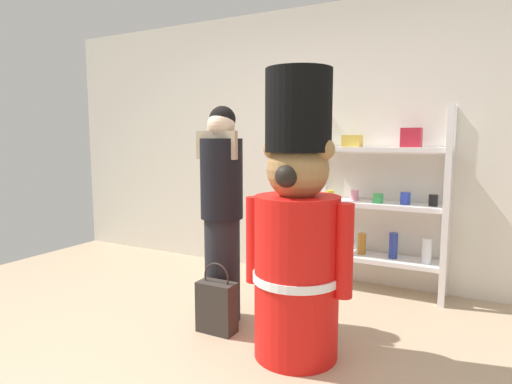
{
  "coord_description": "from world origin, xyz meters",
  "views": [
    {
      "loc": [
        1.34,
        -1.83,
        1.35
      ],
      "look_at": [
        0.01,
        0.68,
        1.0
      ],
      "focal_mm": 30.15,
      "sensor_mm": 36.0,
      "label": 1
    }
  ],
  "objects": [
    {
      "name": "merchandise_shelf",
      "position": [
        0.56,
        1.98,
        0.81
      ],
      "size": [
        1.16,
        0.35,
        1.62
      ],
      "color": "white",
      "rests_on": "ground_plane"
    },
    {
      "name": "back_wall",
      "position": [
        0.0,
        2.2,
        1.3
      ],
      "size": [
        6.4,
        0.12,
        2.6
      ],
      "primitive_type": "cube",
      "color": "silver",
      "rests_on": "ground_plane"
    },
    {
      "name": "shopping_bag",
      "position": [
        -0.25,
        0.6,
        0.19
      ],
      "size": [
        0.27,
        0.14,
        0.5
      ],
      "color": "#332D28",
      "rests_on": "ground_plane"
    },
    {
      "name": "teddy_bear_guard",
      "position": [
        0.36,
        0.56,
        0.78
      ],
      "size": [
        0.7,
        0.54,
        1.76
      ],
      "color": "red",
      "rests_on": "ground_plane"
    },
    {
      "name": "ground_plane",
      "position": [
        0.0,
        0.0,
        0.0
      ],
      "size": [
        6.4,
        6.4,
        0.0
      ],
      "primitive_type": "plane",
      "color": "tan"
    },
    {
      "name": "person_shopper",
      "position": [
        -0.33,
        0.8,
        0.83
      ],
      "size": [
        0.32,
        0.31,
        1.59
      ],
      "color": "black",
      "rests_on": "ground_plane"
    }
  ]
}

